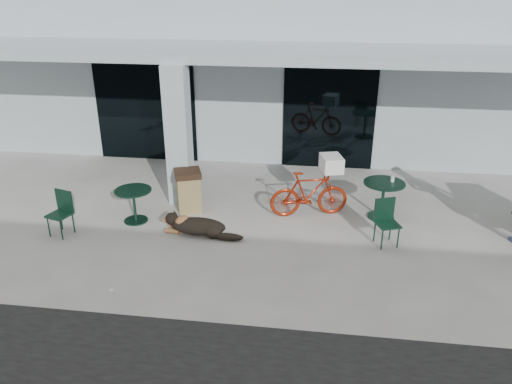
# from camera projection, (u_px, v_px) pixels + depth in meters

# --- Properties ---
(ground) EXTENTS (80.00, 80.00, 0.00)m
(ground) POSITION_uv_depth(u_px,v_px,m) (228.00, 255.00, 9.37)
(ground) COLOR beige
(ground) RESTS_ON ground
(building) EXTENTS (22.00, 7.00, 4.50)m
(building) POSITION_uv_depth(u_px,v_px,m) (275.00, 61.00, 16.18)
(building) COLOR #AFC0C6
(building) RESTS_ON ground
(storefront_glass_left) EXTENTS (2.80, 0.06, 2.70)m
(storefront_glass_left) POSITION_uv_depth(u_px,v_px,m) (146.00, 112.00, 13.74)
(storefront_glass_left) COLOR black
(storefront_glass_left) RESTS_ON ground
(storefront_glass_right) EXTENTS (2.40, 0.06, 2.70)m
(storefront_glass_right) POSITION_uv_depth(u_px,v_px,m) (329.00, 119.00, 13.13)
(storefront_glass_right) COLOR black
(storefront_glass_right) RESTS_ON ground
(column) EXTENTS (0.50, 0.50, 3.12)m
(column) POSITION_uv_depth(u_px,v_px,m) (179.00, 136.00, 11.02)
(column) COLOR #AFC0C6
(column) RESTS_ON ground
(overhang) EXTENTS (22.00, 2.80, 0.18)m
(overhang) POSITION_uv_depth(u_px,v_px,m) (254.00, 52.00, 11.35)
(overhang) COLOR #AFC0C6
(overhang) RESTS_ON column
(bicycle) EXTENTS (1.76, 0.91, 1.02)m
(bicycle) POSITION_uv_depth(u_px,v_px,m) (309.00, 194.00, 10.71)
(bicycle) COLOR #9F240C
(bicycle) RESTS_ON ground
(laundry_basket) EXTENTS (0.54, 0.64, 0.33)m
(laundry_basket) POSITION_uv_depth(u_px,v_px,m) (331.00, 163.00, 10.49)
(laundry_basket) COLOR white
(laundry_basket) RESTS_ON bicycle
(dog) EXTENTS (1.31, 0.57, 0.42)m
(dog) POSITION_uv_depth(u_px,v_px,m) (199.00, 225.00, 10.01)
(dog) COLOR black
(dog) RESTS_ON ground
(cup_near_dog) EXTENTS (0.09, 0.09, 0.09)m
(cup_near_dog) POSITION_uv_depth(u_px,v_px,m) (112.00, 292.00, 8.19)
(cup_near_dog) COLOR white
(cup_near_dog) RESTS_ON ground
(cafe_table_near) EXTENTS (1.02, 1.02, 0.72)m
(cafe_table_near) POSITION_uv_depth(u_px,v_px,m) (135.00, 206.00, 10.51)
(cafe_table_near) COLOR #123425
(cafe_table_near) RESTS_ON ground
(cafe_chair_near) EXTENTS (0.52, 0.55, 0.91)m
(cafe_chair_near) POSITION_uv_depth(u_px,v_px,m) (59.00, 214.00, 9.93)
(cafe_chair_near) COLOR #123425
(cafe_chair_near) RESTS_ON ground
(cafe_table_far) EXTENTS (1.02, 1.02, 0.82)m
(cafe_table_far) POSITION_uv_depth(u_px,v_px,m) (383.00, 200.00, 10.65)
(cafe_table_far) COLOR #123425
(cafe_table_far) RESTS_ON ground
(cafe_chair_far_a) EXTENTS (0.54, 0.56, 0.91)m
(cafe_chair_far_a) POSITION_uv_depth(u_px,v_px,m) (387.00, 224.00, 9.55)
(cafe_chair_far_a) COLOR #123425
(cafe_chair_far_a) RESTS_ON ground
(cup_on_table) EXTENTS (0.09, 0.09, 0.11)m
(cup_on_table) POSITION_uv_depth(u_px,v_px,m) (392.00, 179.00, 10.51)
(cup_on_table) COLOR white
(cup_on_table) RESTS_ON cafe_table_far
(trash_receptacle) EXTENTS (0.71, 0.71, 0.94)m
(trash_receptacle) POSITION_uv_depth(u_px,v_px,m) (189.00, 191.00, 10.96)
(trash_receptacle) COLOR olive
(trash_receptacle) RESTS_ON ground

